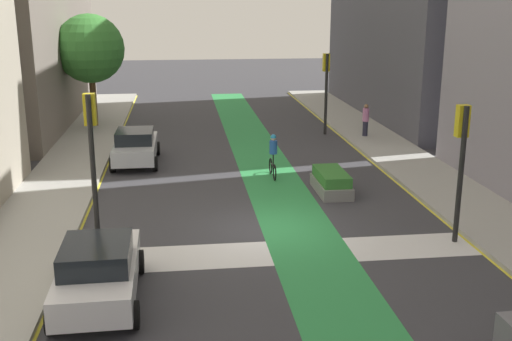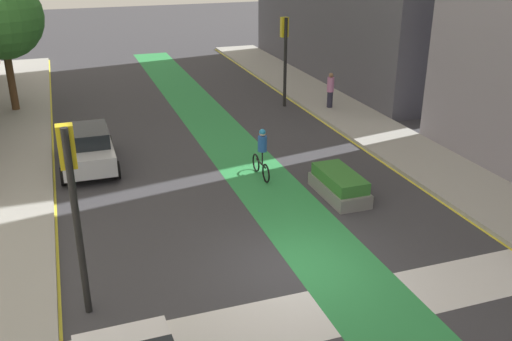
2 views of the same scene
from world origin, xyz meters
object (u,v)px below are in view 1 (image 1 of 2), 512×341
at_px(pedestrian_sidewalk_right_a, 366,120).
at_px(traffic_signal_near_right, 461,147).
at_px(car_silver_left_far, 136,146).
at_px(cyclist_in_lane, 273,155).
at_px(traffic_signal_far_right, 326,78).
at_px(street_tree_near, 90,49).
at_px(traffic_signal_near_left, 91,139).
at_px(car_white_left_near, 98,271).
at_px(median_planter, 331,182).

bearing_deg(pedestrian_sidewalk_right_a, traffic_signal_near_right, -96.14).
height_order(car_silver_left_far, cyclist_in_lane, cyclist_in_lane).
distance_m(traffic_signal_far_right, pedestrian_sidewalk_right_a, 3.14).
height_order(traffic_signal_near_right, street_tree_near, street_tree_near).
xyz_separation_m(traffic_signal_near_left, street_tree_near, (-2.26, 17.49, 1.39)).
height_order(traffic_signal_far_right, pedestrian_sidewalk_right_a, traffic_signal_far_right).
bearing_deg(street_tree_near, car_white_left_near, -82.62).
distance_m(cyclist_in_lane, pedestrian_sidewalk_right_a, 9.12).
bearing_deg(car_silver_left_far, car_white_left_near, -90.18).
distance_m(traffic_signal_near_right, car_white_left_near, 10.89).
bearing_deg(street_tree_near, pedestrian_sidewalk_right_a, -17.82).
bearing_deg(traffic_signal_far_right, pedestrian_sidewalk_right_a, -39.16).
height_order(pedestrian_sidewalk_right_a, median_planter, pedestrian_sidewalk_right_a).
bearing_deg(traffic_signal_near_right, traffic_signal_near_left, 171.43).
bearing_deg(car_white_left_near, median_planter, 45.79).
bearing_deg(traffic_signal_near_left, pedestrian_sidewalk_right_a, 45.74).
relative_size(car_silver_left_far, car_white_left_near, 1.00).
bearing_deg(traffic_signal_near_left, street_tree_near, 97.37).
bearing_deg(car_silver_left_far, pedestrian_sidewalk_right_a, 17.73).
bearing_deg(median_planter, traffic_signal_near_right, -64.04).
distance_m(car_silver_left_far, cyclist_in_lane, 6.57).
xyz_separation_m(car_silver_left_far, pedestrian_sidewalk_right_a, (11.83, 3.78, 0.22)).
height_order(traffic_signal_far_right, car_white_left_near, traffic_signal_far_right).
distance_m(street_tree_near, median_planter, 17.94).
height_order(traffic_signal_far_right, street_tree_near, street_tree_near).
relative_size(cyclist_in_lane, median_planter, 0.74).
relative_size(traffic_signal_near_right, median_planter, 1.67).
bearing_deg(car_silver_left_far, traffic_signal_far_right, 27.94).
distance_m(traffic_signal_far_right, street_tree_near, 13.32).
bearing_deg(traffic_signal_far_right, car_silver_left_far, -152.06).
bearing_deg(traffic_signal_near_left, median_planter, 23.41).
bearing_deg(car_white_left_near, car_silver_left_far, 89.82).
bearing_deg(traffic_signal_far_right, street_tree_near, 165.94).
bearing_deg(pedestrian_sidewalk_right_a, cyclist_in_lane, -131.32).
height_order(traffic_signal_near_right, car_silver_left_far, traffic_signal_near_right).
height_order(cyclist_in_lane, pedestrian_sidewalk_right_a, pedestrian_sidewalk_right_a).
bearing_deg(street_tree_near, median_planter, -52.64).
relative_size(cyclist_in_lane, street_tree_near, 0.29).
distance_m(traffic_signal_near_left, street_tree_near, 17.69).
height_order(car_silver_left_far, car_white_left_near, same).
height_order(pedestrian_sidewalk_right_a, street_tree_near, street_tree_near).
bearing_deg(street_tree_near, cyclist_in_lane, -53.15).
bearing_deg(median_planter, pedestrian_sidewalk_right_a, 65.85).
relative_size(traffic_signal_far_right, median_planter, 1.75).
distance_m(car_white_left_near, pedestrian_sidewalk_right_a, 20.84).
bearing_deg(traffic_signal_near_right, street_tree_near, 124.51).
relative_size(pedestrian_sidewalk_right_a, median_planter, 0.68).
xyz_separation_m(traffic_signal_near_right, median_planter, (-2.56, 5.25, -2.54)).
relative_size(traffic_signal_near_right, traffic_signal_far_right, 0.95).
height_order(traffic_signal_near_left, cyclist_in_lane, traffic_signal_near_left).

